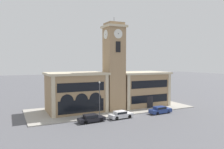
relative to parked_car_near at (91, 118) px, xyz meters
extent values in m
plane|color=#56565B|center=(7.71, 1.42, -0.70)|extent=(300.00, 300.00, 0.00)
cube|color=#A39E93|center=(7.71, 8.20, -0.62)|extent=(35.60, 13.57, 0.15)
cube|color=#9E7F5B|center=(7.71, 6.76, 8.07)|extent=(3.75, 3.75, 17.53)
cube|color=beige|center=(7.71, 6.76, 17.06)|extent=(4.45, 4.45, 0.45)
cube|color=#9E7F5B|center=(7.71, 6.76, 17.58)|extent=(3.45, 3.45, 0.60)
cylinder|color=#4C4C51|center=(7.71, 6.76, 18.48)|extent=(0.10, 0.10, 1.20)
cylinder|color=silver|center=(7.71, 4.83, 15.39)|extent=(1.90, 0.10, 1.90)
cylinder|color=black|center=(7.71, 4.76, 15.39)|extent=(0.15, 0.04, 0.15)
cylinder|color=silver|center=(5.79, 6.76, 15.39)|extent=(0.10, 1.90, 1.90)
cylinder|color=black|center=(5.72, 6.76, 15.39)|extent=(0.04, 0.15, 0.15)
cube|color=black|center=(7.71, 4.84, 12.74)|extent=(1.05, 0.10, 2.20)
cube|color=#9E7F5B|center=(-0.12, 8.94, 3.17)|extent=(11.32, 8.10, 7.73)
cube|color=beige|center=(-0.12, 8.94, 7.26)|extent=(12.02, 8.80, 0.45)
cube|color=beige|center=(-5.43, 4.82, 3.17)|extent=(0.70, 0.16, 7.73)
cube|color=beige|center=(5.19, 4.82, 3.17)|extent=(0.70, 0.16, 7.73)
cube|color=black|center=(-0.12, 4.84, 4.87)|extent=(9.28, 0.10, 1.70)
cube|color=black|center=(-0.12, 4.84, 1.16)|extent=(9.05, 0.10, 2.47)
cylinder|color=black|center=(-2.95, 4.83, 2.39)|extent=(2.49, 0.06, 2.49)
cylinder|color=black|center=(-0.12, 4.83, 2.39)|extent=(2.49, 0.06, 2.49)
cylinder|color=black|center=(2.71, 4.83, 2.39)|extent=(2.49, 0.06, 2.49)
cube|color=#9E7F5B|center=(15.70, 8.94, 3.07)|extent=(11.62, 8.10, 7.54)
cube|color=beige|center=(15.70, 8.94, 7.07)|extent=(12.32, 8.80, 0.45)
cube|color=beige|center=(10.24, 4.82, 3.07)|extent=(0.70, 0.16, 7.54)
cube|color=beige|center=(21.16, 4.82, 3.07)|extent=(0.70, 0.16, 7.54)
cube|color=black|center=(15.70, 4.84, 4.73)|extent=(9.53, 0.10, 1.66)
cube|color=black|center=(15.70, 4.83, 0.66)|extent=(1.50, 0.12, 2.72)
cube|color=black|center=(15.70, 4.84, 1.47)|extent=(9.53, 0.10, 1.69)
cube|color=black|center=(0.07, 0.00, -0.20)|extent=(4.74, 2.15, 0.60)
cube|color=black|center=(-0.12, -0.01, 0.36)|extent=(2.32, 1.81, 0.52)
cube|color=black|center=(-0.12, -0.01, 0.36)|extent=(2.24, 1.84, 0.39)
cylinder|color=black|center=(1.45, 0.91, -0.34)|extent=(0.73, 0.27, 0.71)
cylinder|color=black|center=(1.55, -0.72, -0.34)|extent=(0.73, 0.27, 0.71)
cylinder|color=black|center=(-1.41, 0.73, -0.34)|extent=(0.73, 0.27, 0.71)
cylinder|color=black|center=(-1.31, -0.90, -0.34)|extent=(0.73, 0.27, 0.71)
cube|color=silver|center=(5.81, 0.00, -0.16)|extent=(4.50, 2.07, 0.69)
cube|color=silver|center=(5.63, -0.01, 0.42)|extent=(2.21, 1.75, 0.48)
cube|color=black|center=(5.63, -0.01, 0.42)|extent=(2.13, 1.78, 0.36)
cylinder|color=black|center=(7.12, 0.88, -0.35)|extent=(0.71, 0.26, 0.70)
cylinder|color=black|center=(7.22, -0.69, -0.35)|extent=(0.71, 0.26, 0.70)
cylinder|color=black|center=(4.40, 0.70, -0.35)|extent=(0.71, 0.26, 0.70)
cylinder|color=black|center=(4.50, -0.87, -0.35)|extent=(0.71, 0.26, 0.70)
cube|color=navy|center=(14.82, 0.00, -0.15)|extent=(4.87, 2.02, 0.74)
cube|color=navy|center=(14.63, -0.01, 0.46)|extent=(2.38, 1.69, 0.48)
cube|color=black|center=(14.63, -0.01, 0.46)|extent=(2.30, 1.71, 0.36)
cylinder|color=black|center=(16.25, 0.84, -0.37)|extent=(0.68, 0.26, 0.66)
cylinder|color=black|center=(16.34, -0.65, -0.37)|extent=(0.68, 0.26, 0.66)
cylinder|color=black|center=(13.30, 0.65, -0.37)|extent=(0.68, 0.26, 0.66)
cylinder|color=black|center=(13.39, -0.84, -0.37)|extent=(0.68, 0.26, 0.66)
cylinder|color=#4C4C51|center=(2.32, 1.80, 2.60)|extent=(0.12, 0.12, 6.31)
sphere|color=silver|center=(2.32, 1.80, 5.94)|extent=(0.36, 0.36, 0.36)
cylinder|color=black|center=(7.28, 1.85, -0.10)|extent=(0.18, 0.18, 0.90)
sphere|color=black|center=(7.28, 1.85, 0.43)|extent=(0.16, 0.16, 0.16)
camera|label=1|loc=(-12.78, -34.95, 9.62)|focal=35.00mm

